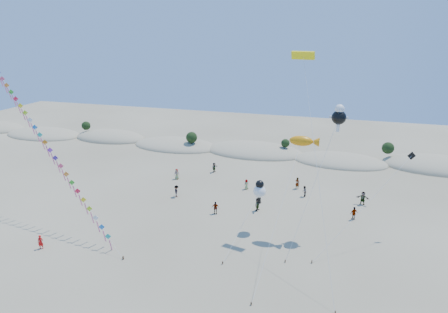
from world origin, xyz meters
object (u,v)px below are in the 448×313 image
Objects in this scene: fish_kite at (304,141)px; parafoil_kite at (303,59)px; kite_train at (48,148)px; flyer_foreground at (41,242)px.

fish_kite is 0.70× the size of parafoil_kite.
flyer_foreground is (2.75, -6.16, -8.47)m from kite_train.
parafoil_kite is (-0.76, 1.21, 8.47)m from fish_kite.
fish_kite is 8.59m from parafoil_kite.
parafoil_kite is at bearing 122.20° from fish_kite.
kite_train is at bearing 89.28° from flyer_foreground.
kite_train reaches higher than flyer_foreground.
parafoil_kite is 33.81m from flyer_foreground.
parafoil_kite is at bearing 1.57° from flyer_foreground.
fish_kite is at bearing -57.80° from parafoil_kite.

